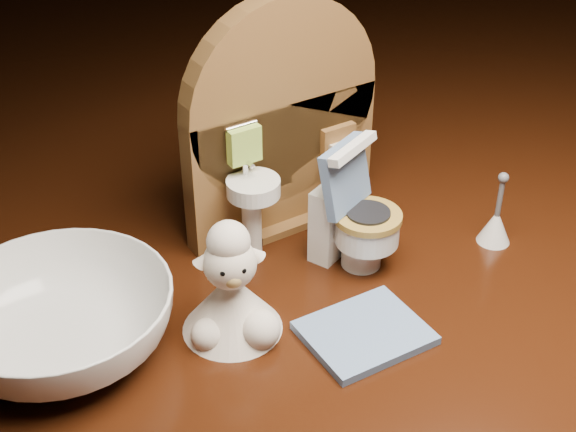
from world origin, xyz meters
The scene contains 6 objects.
backdrop_panel centered at (0.00, 0.06, 0.07)m, with size 0.13×0.05×0.15m.
toy_toilet centered at (0.01, 0.01, 0.03)m, with size 0.05×0.05×0.08m.
bath_mat centered at (-0.02, -0.05, 0.00)m, with size 0.06×0.05×0.00m, color #607CA5.
toilet_brush centered at (0.10, -0.03, 0.01)m, with size 0.02×0.02×0.05m.
plush_lamb centered at (-0.08, -0.01, 0.02)m, with size 0.05×0.06×0.07m.
ceramic_bowl centered at (-0.16, 0.02, 0.02)m, with size 0.12×0.12×0.04m, color white.
Camera 1 is at (-0.23, -0.30, 0.29)m, focal length 50.00 mm.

